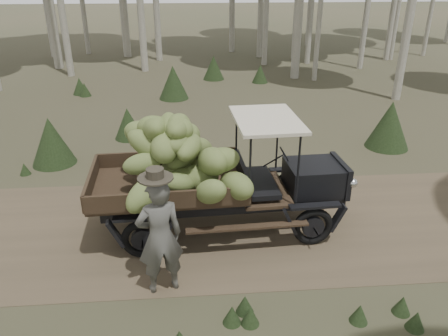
{
  "coord_description": "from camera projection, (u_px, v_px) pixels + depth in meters",
  "views": [
    {
      "loc": [
        -1.07,
        -7.36,
        4.67
      ],
      "look_at": [
        -0.47,
        -0.04,
        1.28
      ],
      "focal_mm": 35.0,
      "sensor_mm": 36.0,
      "label": 1
    }
  ],
  "objects": [
    {
      "name": "ground",
      "position": [
        247.0,
        225.0,
        8.69
      ],
      "size": [
        120.0,
        120.0,
        0.0
      ],
      "primitive_type": "plane",
      "color": "#473D2B",
      "rests_on": "ground"
    },
    {
      "name": "dirt_track",
      "position": [
        247.0,
        225.0,
        8.69
      ],
      "size": [
        70.0,
        4.0,
        0.01
      ],
      "primitive_type": "cube",
      "color": "brown",
      "rests_on": "ground"
    },
    {
      "name": "farmer",
      "position": [
        160.0,
        236.0,
        6.56
      ],
      "size": [
        0.81,
        0.64,
        2.11
      ],
      "rotation": [
        0.0,
        0.0,
        3.42
      ],
      "color": "#4E4D48",
      "rests_on": "ground"
    },
    {
      "name": "banana_truck",
      "position": [
        197.0,
        162.0,
        7.91
      ],
      "size": [
        4.95,
        2.6,
        2.44
      ],
      "rotation": [
        0.0,
        0.0,
        0.05
      ],
      "color": "black",
      "rests_on": "ground"
    },
    {
      "name": "undergrowth",
      "position": [
        116.0,
        227.0,
        7.61
      ],
      "size": [
        20.43,
        24.71,
        1.38
      ],
      "color": "#233319",
      "rests_on": "ground"
    }
  ]
}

